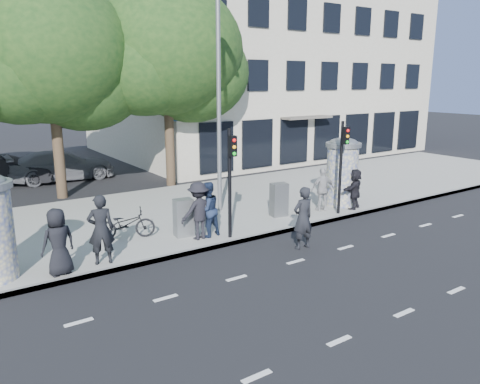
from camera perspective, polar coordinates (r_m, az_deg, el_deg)
ground at (r=12.42m, az=11.10°, el=-10.33°), size 120.00×120.00×0.00m
sidewalk at (r=18.10m, az=-5.96°, el=-2.24°), size 40.00×8.00×0.15m
curb at (r=14.90m, az=1.35°, el=-5.66°), size 40.00×0.10×0.16m
lane_dash_near at (r=11.15m, az=19.36°, el=-13.73°), size 32.00×0.12×0.01m
lane_dash_far at (r=13.35m, az=6.79°, el=-8.42°), size 32.00×0.12×0.01m
ad_column_right at (r=18.71m, az=12.35°, el=2.63°), size 1.36×1.36×2.65m
traffic_pole_near at (r=14.20m, az=-1.14°, el=2.40°), size 0.22×0.31×3.40m
traffic_pole_far at (r=17.26m, az=12.35°, el=4.07°), size 0.22×0.31×3.40m
street_lamp at (r=17.08m, az=-2.51°, el=12.91°), size 0.25×0.93×8.00m
tree_near_left at (r=21.14m, az=-22.21°, el=15.52°), size 6.80×6.80×8.97m
tree_center at (r=22.43m, az=-8.96°, el=16.78°), size 7.00×7.00×9.30m
building at (r=34.44m, az=1.71°, el=15.20°), size 20.30×15.85×12.00m
ped_a at (r=12.62m, az=-21.29°, el=-5.69°), size 0.94×0.70×1.73m
ped_b at (r=12.97m, az=-16.60°, el=-4.39°), size 0.78×0.60×1.91m
ped_c at (r=14.64m, az=-4.01°, el=-2.14°), size 0.95×0.79×1.75m
ped_d at (r=14.43m, az=-5.08°, el=-2.29°), size 1.20×0.73×1.80m
ped_e at (r=17.81m, az=10.05°, el=0.33°), size 1.06×0.76×1.64m
ped_f at (r=18.35m, az=13.84°, el=0.38°), size 1.52×1.03×1.55m
man_road at (r=14.09m, az=7.68°, el=-3.15°), size 0.72×0.49×1.91m
bicycle at (r=14.94m, az=-13.77°, el=-3.81°), size 1.16×1.89×0.94m
cabinet_left at (r=14.83m, az=-6.90°, el=-3.11°), size 0.62×0.48×1.20m
cabinet_right at (r=16.94m, az=4.77°, el=-0.94°), size 0.64×0.51×1.21m
car_mid at (r=25.12m, az=-26.59°, el=2.30°), size 2.93×4.53×1.41m
car_right at (r=25.32m, az=-21.00°, el=3.02°), size 2.18×5.22×1.51m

